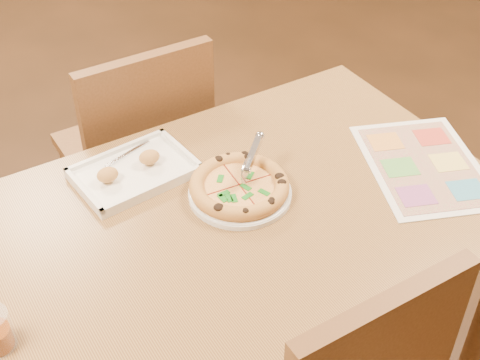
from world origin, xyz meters
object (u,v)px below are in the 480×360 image
chair_far (141,137)px  pizza_cutter (251,158)px  plate (240,193)px  menu (424,165)px  dining_table (239,235)px  pizza (239,186)px  appetizer_tray (134,172)px

chair_far → pizza_cutter: 0.58m
plate → menu: plate is taller
dining_table → chair_far: chair_far is taller
pizza → menu: size_ratio=0.62×
plate → pizza_cutter: bearing=30.4°
chair_far → menu: bearing=125.5°
chair_far → pizza_cutter: (0.08, -0.53, 0.23)m
pizza → appetizer_tray: 0.28m
dining_table → appetizer_tray: appetizer_tray is taller
plate → dining_table: bearing=-123.3°
plate → appetizer_tray: appetizer_tray is taller
pizza → menu: (0.48, -0.16, -0.02)m
plate → pizza_cutter: 0.09m
pizza → appetizer_tray: appetizer_tray is taller
chair_far → dining_table: bearing=90.0°
pizza_cutter → pizza: bearing=167.9°
chair_far → appetizer_tray: (-0.16, -0.35, 0.17)m
plate → menu: 0.50m
pizza → pizza_cutter: size_ratio=2.18×
menu → chair_far: bearing=125.5°
plate → menu: bearing=-17.7°
appetizer_tray → menu: size_ratio=0.78×
plate → menu: (0.48, -0.15, -0.00)m
plate → appetizer_tray: 0.28m
plate → pizza_cutter: size_ratio=2.25×
dining_table → pizza_cutter: size_ratio=11.34×
plate → menu: size_ratio=0.64×
menu → appetizer_tray: bearing=151.7°
chair_far → appetizer_tray: bearing=64.8°
chair_far → menu: chair_far is taller
chair_far → pizza_cutter: size_ratio=4.10×
dining_table → pizza: 0.13m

